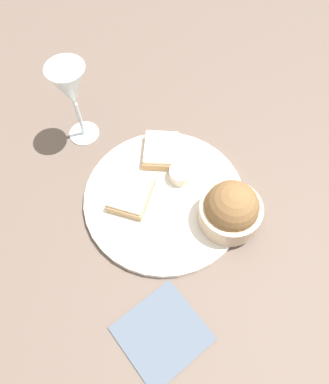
# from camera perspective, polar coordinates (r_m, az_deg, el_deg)

# --- Properties ---
(ground_plane) EXTENTS (4.00, 4.00, 0.00)m
(ground_plane) POSITION_cam_1_polar(r_m,az_deg,el_deg) (0.74, -0.00, -1.27)
(ground_plane) COLOR brown
(dinner_plate) EXTENTS (0.31, 0.31, 0.01)m
(dinner_plate) POSITION_cam_1_polar(r_m,az_deg,el_deg) (0.73, -0.00, -1.02)
(dinner_plate) COLOR silver
(dinner_plate) RESTS_ON ground_plane
(salad_bowl) EXTENTS (0.11, 0.11, 0.10)m
(salad_bowl) POSITION_cam_1_polar(r_m,az_deg,el_deg) (0.68, 10.06, -2.65)
(salad_bowl) COLOR tan
(salad_bowl) RESTS_ON dinner_plate
(sauce_ramekin) EXTENTS (0.05, 0.05, 0.03)m
(sauce_ramekin) POSITION_cam_1_polar(r_m,az_deg,el_deg) (0.73, 2.51, 2.82)
(sauce_ramekin) COLOR beige
(sauce_ramekin) RESTS_ON dinner_plate
(cheese_toast_near) EXTENTS (0.11, 0.11, 0.03)m
(cheese_toast_near) POSITION_cam_1_polar(r_m,az_deg,el_deg) (0.72, -5.13, -0.28)
(cheese_toast_near) COLOR tan
(cheese_toast_near) RESTS_ON dinner_plate
(cheese_toast_far) EXTENTS (0.11, 0.10, 0.03)m
(cheese_toast_far) POSITION_cam_1_polar(r_m,az_deg,el_deg) (0.77, -0.52, 6.38)
(cheese_toast_far) COLOR tan
(cheese_toast_far) RESTS_ON dinner_plate
(wine_glass) EXTENTS (0.07, 0.07, 0.19)m
(wine_glass) POSITION_cam_1_polar(r_m,az_deg,el_deg) (0.74, -14.08, 14.93)
(wine_glass) COLOR silver
(wine_glass) RESTS_ON ground_plane
(napkin) EXTENTS (0.16, 0.16, 0.01)m
(napkin) POSITION_cam_1_polar(r_m,az_deg,el_deg) (0.66, -0.36, -20.74)
(napkin) COLOR #4C5666
(napkin) RESTS_ON ground_plane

